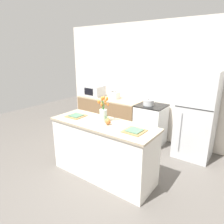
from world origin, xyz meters
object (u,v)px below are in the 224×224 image
at_px(stove_range, 150,125).
at_px(flower_vase, 103,112).
at_px(plate_setting_right, 134,131).
at_px(cooking_pot, 148,102).
at_px(refrigerator, 197,115).
at_px(plate_setting_left, 76,116).
at_px(toaster, 114,95).
at_px(pear_figurine, 108,121).
at_px(microwave, 95,91).

relative_size(stove_range, flower_vase, 2.16).
distance_m(plate_setting_right, cooking_pot, 1.66).
xyz_separation_m(refrigerator, plate_setting_left, (-1.64, -1.61, 0.10)).
distance_m(stove_range, plate_setting_right, 1.76).
height_order(plate_setting_right, cooking_pot, cooking_pot).
bearing_deg(flower_vase, toaster, 120.11).
relative_size(pear_figurine, cooking_pot, 0.58).
relative_size(toaster, cooking_pot, 1.17).
xyz_separation_m(plate_setting_right, microwave, (-2.14, 1.61, 0.09)).
height_order(plate_setting_left, toaster, toaster).
bearing_deg(flower_vase, pear_figurine, -25.58).
height_order(plate_setting_right, microwave, microwave).
distance_m(refrigerator, plate_setting_right, 1.68).
bearing_deg(cooking_pot, toaster, 174.57).
distance_m(flower_vase, plate_setting_left, 0.58).
height_order(pear_figurine, microwave, microwave).
bearing_deg(stove_range, cooking_pot, -139.98).
bearing_deg(pear_figurine, plate_setting_right, 0.12).
bearing_deg(pear_figurine, stove_range, 90.56).
xyz_separation_m(cooking_pot, microwave, (-1.59, 0.05, 0.07)).
relative_size(stove_range, pear_figurine, 6.67).
bearing_deg(plate_setting_left, stove_range, 66.90).
height_order(stove_range, toaster, toaster).
bearing_deg(toaster, microwave, -175.53).
xyz_separation_m(pear_figurine, microwave, (-1.67, 1.61, 0.04)).
xyz_separation_m(plate_setting_left, plate_setting_right, (1.18, 0.00, 0.00)).
bearing_deg(plate_setting_left, flower_vase, 7.14).
relative_size(pear_figurine, microwave, 0.29).
bearing_deg(plate_setting_left, plate_setting_right, 0.00).
height_order(plate_setting_left, cooking_pot, cooking_pot).
height_order(pear_figurine, cooking_pot, pear_figurine).
height_order(flower_vase, toaster, flower_vase).
relative_size(plate_setting_left, cooking_pot, 1.24).
height_order(stove_range, flower_vase, flower_vase).
height_order(flower_vase, pear_figurine, flower_vase).
bearing_deg(microwave, refrigerator, 0.03).
height_order(refrigerator, pear_figurine, refrigerator).
relative_size(pear_figurine, plate_setting_right, 0.47).
bearing_deg(pear_figurine, microwave, 135.94).
xyz_separation_m(flower_vase, microwave, (-1.52, 1.54, -0.06)).
relative_size(refrigerator, plate_setting_left, 5.86).
distance_m(refrigerator, cooking_pot, 1.02).
relative_size(plate_setting_left, microwave, 0.62).
height_order(plate_setting_right, toaster, toaster).
distance_m(plate_setting_left, plate_setting_right, 1.18).
distance_m(toaster, microwave, 0.60).
bearing_deg(stove_range, pear_figurine, -89.44).
height_order(refrigerator, toaster, refrigerator).
height_order(pear_figurine, toaster, pear_figurine).
xyz_separation_m(refrigerator, flower_vase, (-1.08, -1.54, 0.25)).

